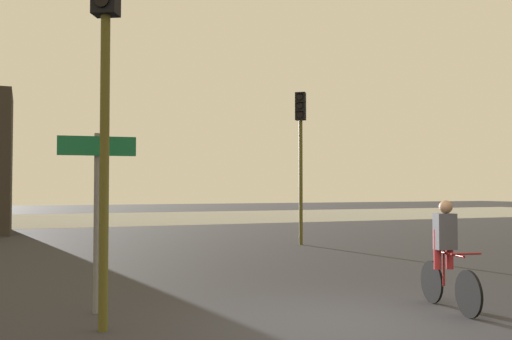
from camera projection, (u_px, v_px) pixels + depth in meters
ground_plane at (365, 326)px, 7.45m from camera, size 120.00×120.00×0.00m
water_strip at (97, 219)px, 34.25m from camera, size 80.00×16.00×0.01m
traffic_light_near_left at (105, 64)px, 7.27m from camera, size 0.40×0.42×4.91m
traffic_light_far_right at (301, 139)px, 18.38m from camera, size 0.41×0.42×4.91m
direction_sign_post at (97, 195)px, 8.23m from camera, size 1.10×0.17×2.60m
cyclist at (446, 254)px, 8.51m from camera, size 0.52×1.68×1.62m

